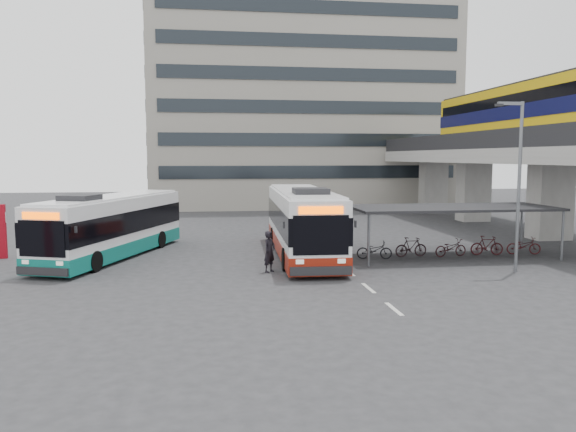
{
  "coord_description": "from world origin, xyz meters",
  "views": [
    {
      "loc": [
        -3.46,
        -23.38,
        4.98
      ],
      "look_at": [
        0.47,
        4.73,
        2.0
      ],
      "focal_mm": 35.0,
      "sensor_mm": 36.0,
      "label": 1
    }
  ],
  "objects": [
    {
      "name": "pedestrian",
      "position": [
        -0.92,
        0.54,
        0.9
      ],
      "size": [
        0.76,
        0.77,
        1.8
      ],
      "primitive_type": "imported",
      "rotation": [
        0.0,
        0.0,
        0.81
      ],
      "color": "black",
      "rests_on": "ground"
    },
    {
      "name": "viaduct",
      "position": [
        17.0,
        11.67,
        6.23
      ],
      "size": [
        8.0,
        32.0,
        9.68
      ],
      "color": "gray",
      "rests_on": "ground"
    },
    {
      "name": "ground",
      "position": [
        0.0,
        0.0,
        0.0
      ],
      "size": [
        120.0,
        120.0,
        0.0
      ],
      "primitive_type": "plane",
      "color": "#28282B",
      "rests_on": "ground"
    },
    {
      "name": "bike_shelter",
      "position": [
        8.5,
        3.0,
        1.52
      ],
      "size": [
        10.0,
        4.0,
        2.54
      ],
      "color": "#595B60",
      "rests_on": "ground"
    },
    {
      "name": "office_block",
      "position": [
        6.0,
        36.0,
        12.5
      ],
      "size": [
        30.0,
        15.0,
        25.0
      ],
      "primitive_type": "cube",
      "color": "gray",
      "rests_on": "ground"
    },
    {
      "name": "sign_totem_north",
      "position": [
        -13.69,
        5.67,
        1.38
      ],
      "size": [
        0.58,
        0.18,
        2.68
      ],
      "rotation": [
        0.0,
        0.0,
        -0.01
      ],
      "color": "maroon",
      "rests_on": "ground"
    },
    {
      "name": "bus_main",
      "position": [
        1.18,
        4.53,
        1.67
      ],
      "size": [
        3.13,
        12.25,
        3.59
      ],
      "rotation": [
        0.0,
        0.0,
        -0.04
      ],
      "color": "white",
      "rests_on": "ground"
    },
    {
      "name": "road_markings",
      "position": [
        2.5,
        -3.0,
        0.01
      ],
      "size": [
        0.15,
        7.6,
        0.01
      ],
      "color": "beige",
      "rests_on": "ground"
    },
    {
      "name": "bus_teal",
      "position": [
        -8.3,
        5.34,
        1.53
      ],
      "size": [
        6.06,
        11.32,
        3.3
      ],
      "rotation": [
        0.0,
        0.0,
        -0.35
      ],
      "color": "white",
      "rests_on": "ground"
    },
    {
      "name": "lamp_post",
      "position": [
        9.6,
        -0.94,
        4.18
      ],
      "size": [
        1.29,
        0.16,
        7.33
      ],
      "rotation": [
        0.0,
        0.0,
        0.0
      ],
      "color": "#595B60",
      "rests_on": "ground"
    }
  ]
}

